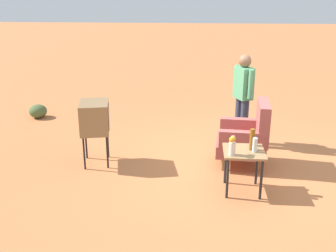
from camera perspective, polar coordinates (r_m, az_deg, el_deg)
ground_plane at (r=6.57m, az=9.95°, el=-5.49°), size 60.00×60.00×0.00m
armchair at (r=6.41m, az=11.38°, el=-1.41°), size 0.83×0.84×1.06m
side_table at (r=5.55m, az=10.85°, el=-4.35°), size 0.56×0.56×0.61m
tv_on_stand at (r=6.36m, az=-10.52°, el=1.21°), size 0.68×0.55×1.03m
person_standing at (r=7.19m, az=10.74°, el=4.53°), size 0.53×0.35×1.64m
soda_can_blue at (r=5.70m, az=12.31°, el=-2.20°), size 0.07×0.07×0.12m
bottle_short_clear at (r=5.46m, az=12.40°, el=-2.70°), size 0.06×0.06×0.20m
bottle_tall_amber at (r=5.51m, az=12.03°, el=-1.91°), size 0.07×0.07×0.30m
flower_vase at (r=5.29m, az=9.26°, el=-2.66°), size 0.14×0.10×0.27m
shrub_far at (r=9.25m, az=-18.22°, el=2.04°), size 0.39×0.39×0.30m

